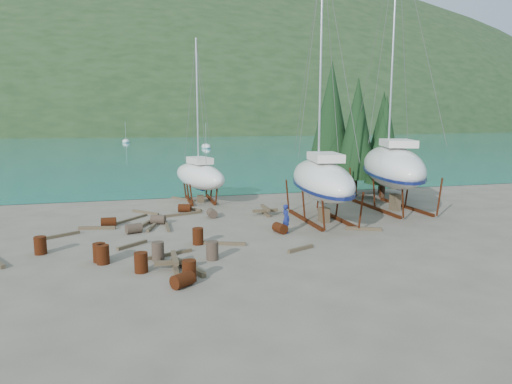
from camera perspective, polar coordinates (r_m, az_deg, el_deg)
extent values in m
plane|color=#595446|center=(24.72, -1.20, -6.27)|extent=(600.00, 600.00, 0.00)
plane|color=#197180|center=(338.28, -14.03, 7.73)|extent=(700.00, 700.00, 0.00)
ellipsoid|color=#1C3219|center=(343.28, -14.04, 7.74)|extent=(800.00, 360.00, 110.00)
cube|color=beige|center=(220.04, -29.38, 6.76)|extent=(6.00, 5.00, 4.00)
cube|color=beige|center=(213.70, -18.87, 7.40)|extent=(6.00, 5.00, 4.00)
cube|color=#A54C2D|center=(213.66, -18.91, 8.15)|extent=(6.60, 5.60, 1.60)
cube|color=beige|center=(216.17, -5.41, 7.86)|extent=(6.00, 5.00, 4.00)
cube|color=#A54C2D|center=(216.13, -5.43, 8.60)|extent=(6.60, 5.60, 1.60)
cylinder|color=black|center=(39.97, 12.27, 0.62)|extent=(0.36, 0.36, 1.60)
cone|color=black|center=(39.57, 12.51, 7.80)|extent=(3.60, 3.60, 8.40)
cylinder|color=black|center=(38.98, 15.56, 0.10)|extent=(0.36, 0.36, 1.36)
cone|color=black|center=(38.57, 15.83, 6.35)|extent=(3.06, 3.06, 7.14)
cylinder|color=black|center=(41.10, 9.15, 1.11)|extent=(0.36, 0.36, 1.84)
cone|color=black|center=(40.71, 9.35, 9.15)|extent=(4.14, 4.14, 9.66)
cylinder|color=black|center=(42.28, 15.27, 0.85)|extent=(0.36, 0.36, 1.44)
cone|color=black|center=(41.90, 15.53, 6.95)|extent=(3.24, 3.24, 7.56)
ellipsoid|color=white|center=(104.53, -6.26, 5.66)|extent=(2.00, 5.00, 1.40)
cylinder|color=silver|center=(104.40, -6.29, 7.23)|extent=(0.08, 0.08, 5.00)
ellipsoid|color=white|center=(133.33, -15.95, 6.10)|extent=(2.00, 5.00, 1.40)
cylinder|color=silver|center=(133.23, -16.01, 7.33)|extent=(0.08, 0.08, 5.00)
ellipsoid|color=white|center=(29.79, 8.17, 1.54)|extent=(4.90, 11.11, 2.50)
cube|color=#0E1647|center=(29.42, 8.54, -0.14)|extent=(0.57, 1.95, 1.00)
cube|color=silver|center=(29.14, 8.65, 4.34)|extent=(2.24, 3.46, 0.50)
cylinder|color=silver|center=(30.29, 8.10, 16.46)|extent=(0.14, 0.14, 12.88)
cube|color=#521B0E|center=(29.83, 6.12, -3.44)|extent=(0.18, 5.90, 0.20)
cube|color=#521B0E|center=(30.67, 9.95, -3.18)|extent=(0.18, 5.90, 0.20)
cube|color=brown|center=(29.68, 8.48, -2.84)|extent=(0.50, 0.80, 0.93)
ellipsoid|color=white|center=(34.74, 16.64, 3.10)|extent=(7.56, 12.87, 2.93)
cube|color=#0E1647|center=(34.33, 17.10, 1.31)|extent=(0.99, 2.18, 1.00)
cube|color=silver|center=(34.09, 17.32, 5.85)|extent=(3.12, 4.16, 0.50)
cylinder|color=silver|center=(35.54, 16.79, 17.77)|extent=(0.14, 0.14, 14.85)
cube|color=#521B0E|center=(34.54, 14.63, -1.97)|extent=(0.18, 6.81, 0.20)
cube|color=#521B0E|center=(35.83, 18.14, -1.73)|extent=(0.18, 6.81, 0.20)
cube|color=brown|center=(34.56, 16.98, -1.23)|extent=(0.50, 0.80, 1.19)
ellipsoid|color=white|center=(36.82, -7.09, 2.01)|extent=(4.41, 8.36, 2.05)
cube|color=#0E1647|center=(36.51, -6.99, 1.04)|extent=(0.60, 1.45, 1.00)
cube|color=silver|center=(36.30, -7.05, 3.94)|extent=(1.93, 2.66, 0.50)
cylinder|color=silver|center=(36.97, -7.36, 11.23)|extent=(0.14, 0.14, 9.58)
cube|color=#521B0E|center=(37.01, -8.38, -1.04)|extent=(0.18, 4.39, 0.20)
cube|color=#521B0E|center=(37.24, -5.70, -0.92)|extent=(0.18, 4.39, 0.20)
cube|color=brown|center=(36.70, -6.95, -0.84)|extent=(0.50, 0.80, 0.53)
imported|color=navy|center=(26.55, 3.77, -3.35)|extent=(0.52, 0.68, 1.68)
cylinder|color=#521B0E|center=(22.51, -19.00, -7.17)|extent=(0.58, 0.58, 0.88)
cylinder|color=#521B0E|center=(29.52, -17.94, -3.60)|extent=(0.90, 0.61, 0.58)
cylinder|color=#521B0E|center=(19.05, -8.34, -9.72)|extent=(0.58, 0.58, 0.88)
cylinder|color=#521B0E|center=(32.86, -8.89, -2.00)|extent=(1.02, 0.84, 0.58)
cylinder|color=#2D2823|center=(21.71, -5.49, -7.30)|extent=(0.58, 0.58, 0.88)
cylinder|color=#521B0E|center=(26.60, 3.02, -4.53)|extent=(0.78, 1.00, 0.58)
cylinder|color=#521B0E|center=(24.83, -25.35, -6.05)|extent=(0.58, 0.58, 0.88)
cylinder|color=#2D2823|center=(29.47, -12.13, -3.38)|extent=(1.02, 0.84, 0.58)
cylinder|color=#521B0E|center=(20.50, -14.17, -8.54)|extent=(0.58, 0.58, 0.88)
cylinder|color=#2D2823|center=(30.86, -5.53, -2.65)|extent=(0.64, 0.92, 0.58)
cylinder|color=#521B0E|center=(18.51, -9.15, -10.80)|extent=(1.05, 0.99, 0.58)
cylinder|color=#521B0E|center=(22.14, -18.60, -7.42)|extent=(0.58, 0.58, 0.88)
cylinder|color=#521B0E|center=(24.37, -7.27, -5.50)|extent=(0.58, 0.58, 0.88)
cylinder|color=#2D2823|center=(27.42, -15.03, -4.42)|extent=(1.02, 0.83, 0.58)
cylinder|color=#2D2823|center=(22.01, -12.16, -7.24)|extent=(0.58, 0.58, 0.88)
cube|color=brown|center=(33.00, -13.67, -2.49)|extent=(1.81, 1.83, 0.14)
cube|color=brown|center=(27.99, 13.31, -4.49)|extent=(2.00, 1.06, 0.19)
cube|color=brown|center=(29.08, -19.25, -4.25)|extent=(2.18, 0.64, 0.19)
cube|color=brown|center=(22.67, -10.97, -7.68)|extent=(2.47, 1.10, 0.15)
cube|color=brown|center=(28.26, -12.95, -4.37)|extent=(0.67, 1.81, 0.17)
cube|color=brown|center=(24.24, -4.16, -6.41)|extent=(2.33, 1.05, 0.16)
cube|color=brown|center=(33.52, -8.19, -2.10)|extent=(1.47, 1.77, 0.19)
cube|color=brown|center=(23.30, 5.61, -7.06)|extent=(1.60, 0.85, 0.17)
cube|color=brown|center=(29.08, -13.82, -4.00)|extent=(1.05, 2.01, 0.19)
cube|color=brown|center=(37.89, -9.09, -0.86)|extent=(1.76, 2.12, 0.15)
cube|color=brown|center=(31.79, -9.28, -2.76)|extent=(2.88, 1.10, 0.16)
cube|color=brown|center=(28.40, -11.02, -4.25)|extent=(0.16, 2.44, 0.15)
cube|color=brown|center=(24.71, -15.20, -6.41)|extent=(1.55, 1.37, 0.17)
cube|color=brown|center=(30.99, -15.32, -3.30)|extent=(2.12, 2.49, 0.15)
cube|color=brown|center=(20.61, -8.50, -9.21)|extent=(1.25, 2.71, 0.23)
cube|color=brown|center=(28.00, -23.21, -5.01)|extent=(1.92, 1.34, 0.16)
cube|color=brown|center=(20.74, -10.09, -9.17)|extent=(0.20, 1.80, 0.20)
cube|color=brown|center=(20.68, -10.11, -8.65)|extent=(1.80, 0.20, 0.20)
cube|color=brown|center=(20.62, -10.12, -8.12)|extent=(0.20, 1.80, 0.20)
cube|color=brown|center=(31.57, 1.18, -2.70)|extent=(0.20, 1.80, 0.20)
cube|color=brown|center=(31.53, 1.18, -2.34)|extent=(1.80, 0.20, 0.20)
cube|color=brown|center=(31.49, 1.18, -1.98)|extent=(0.20, 1.80, 0.20)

